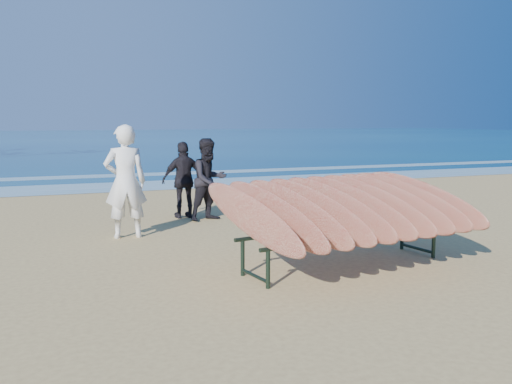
# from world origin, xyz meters

# --- Properties ---
(ground) EXTENTS (120.00, 120.00, 0.00)m
(ground) POSITION_xyz_m (0.00, 0.00, 0.00)
(ground) COLOR tan
(ground) RESTS_ON ground
(ocean) EXTENTS (160.00, 160.00, 0.00)m
(ocean) POSITION_xyz_m (0.00, 55.00, 0.01)
(ocean) COLOR navy
(ocean) RESTS_ON ground
(foam_near) EXTENTS (160.00, 160.00, 0.00)m
(foam_near) POSITION_xyz_m (0.00, 10.00, 0.01)
(foam_near) COLOR white
(foam_near) RESTS_ON ground
(foam_far) EXTENTS (160.00, 160.00, 0.00)m
(foam_far) POSITION_xyz_m (0.00, 13.50, 0.01)
(foam_far) COLOR white
(foam_far) RESTS_ON ground
(surfboard_rack) EXTENTS (3.55, 3.05, 1.36)m
(surfboard_rack) POSITION_xyz_m (0.85, -0.52, 0.86)
(surfboard_rack) COLOR black
(surfboard_rack) RESTS_ON ground
(person_white) EXTENTS (0.76, 0.52, 2.01)m
(person_white) POSITION_xyz_m (-1.81, 2.52, 1.00)
(person_white) COLOR white
(person_white) RESTS_ON ground
(person_dark_a) EXTENTS (0.99, 0.88, 1.71)m
(person_dark_a) POSITION_xyz_m (0.02, 3.62, 0.85)
(person_dark_a) COLOR black
(person_dark_a) RESTS_ON ground
(person_dark_b) EXTENTS (0.97, 0.44, 1.63)m
(person_dark_b) POSITION_xyz_m (-0.39, 4.08, 0.81)
(person_dark_b) COLOR black
(person_dark_b) RESTS_ON ground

